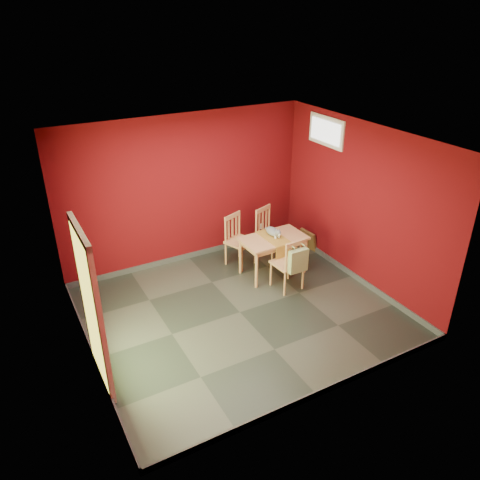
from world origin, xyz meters
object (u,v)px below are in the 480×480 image
chair_near (289,263)px  tote_bag (298,261)px  cat (273,230)px  dining_table (273,242)px  picture_frame (308,240)px  chair_far_right (269,232)px  chair_far_left (239,240)px

chair_near → tote_bag: (0.01, -0.22, 0.15)m
cat → dining_table: bearing=-99.0°
picture_frame → tote_bag: bearing=-132.9°
tote_bag → picture_frame: (1.13, 1.22, -0.44)m
chair_far_right → picture_frame: 0.89m
dining_table → chair_far_right: size_ratio=1.18×
tote_bag → picture_frame: 1.72m
dining_table → chair_far_left: (-0.36, 0.59, -0.13)m
tote_bag → chair_near: bearing=92.8°
cat → chair_near: bearing=-82.8°
dining_table → tote_bag: bearing=-92.3°
chair_near → chair_far_left: bearing=105.5°
chair_far_left → cat: chair_far_left is taller
dining_table → cat: size_ratio=2.96×
dining_table → chair_far_left: size_ratio=1.19×
dining_table → tote_bag: (-0.03, -0.78, 0.03)m
dining_table → chair_far_right: (0.27, 0.57, -0.12)m
chair_far_left → chair_far_right: (0.63, -0.02, 0.00)m
dining_table → chair_far_left: chair_far_left is taller
chair_far_left → tote_bag: (0.33, -1.37, 0.15)m
tote_bag → cat: 0.89m
chair_far_left → picture_frame: (1.46, -0.15, -0.29)m
dining_table → chair_near: 0.57m
chair_far_left → chair_near: bearing=-74.5°
chair_near → picture_frame: (1.14, 1.00, -0.29)m
chair_far_right → chair_near: bearing=-105.3°
dining_table → chair_far_right: bearing=64.9°
cat → picture_frame: 1.27m
chair_far_right → cat: size_ratio=2.52×
tote_bag → chair_far_right: bearing=77.5°
chair_near → picture_frame: bearing=41.0°
dining_table → cat: (0.04, 0.09, 0.18)m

